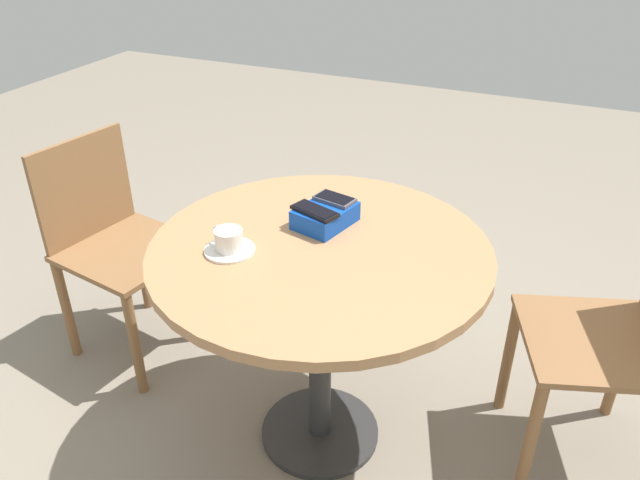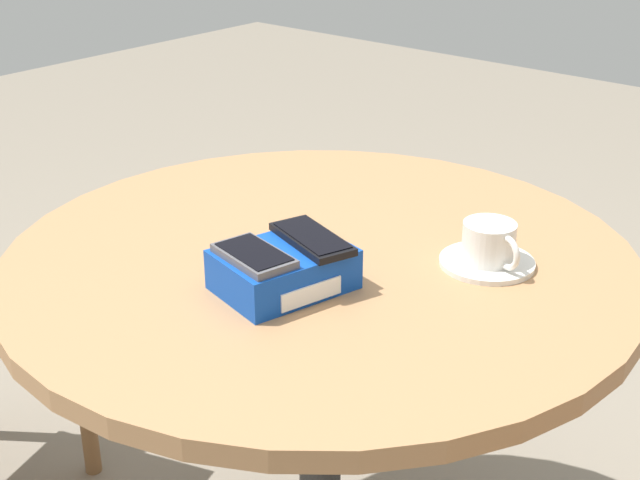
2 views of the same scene
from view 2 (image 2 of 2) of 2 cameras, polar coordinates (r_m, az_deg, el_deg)
name	(u,v)px [view 2 (image 2 of 2)]	position (r m, az deg, el deg)	size (l,w,h in m)	color
round_table	(320,318)	(1.38, 0.00, -5.00)	(0.95, 0.95, 0.72)	#2D2D2D
phone_box	(284,269)	(1.22, -2.34, -1.89)	(0.20, 0.17, 0.06)	#0F42AD
phone_gray	(254,256)	(1.18, -4.25, -1.00)	(0.09, 0.13, 0.01)	#515156
phone_black	(312,239)	(1.22, -0.51, 0.09)	(0.10, 0.15, 0.01)	black
saucer	(487,262)	(1.31, 10.63, -1.42)	(0.14, 0.14, 0.01)	silver
coffee_cup	(490,242)	(1.30, 10.82, -0.11)	(0.08, 0.10, 0.06)	silver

